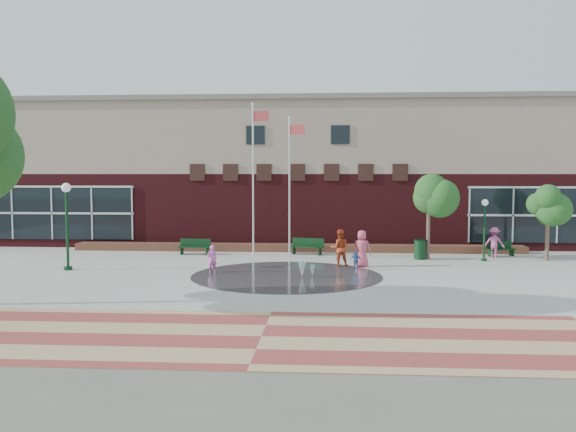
# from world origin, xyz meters

# --- Properties ---
(ground) EXTENTS (120.00, 120.00, 0.00)m
(ground) POSITION_xyz_m (0.00, 0.00, 0.00)
(ground) COLOR #666056
(ground) RESTS_ON ground
(plaza_concrete) EXTENTS (46.00, 18.00, 0.01)m
(plaza_concrete) POSITION_xyz_m (0.00, 4.00, 0.00)
(plaza_concrete) COLOR #A8A8A0
(plaza_concrete) RESTS_ON ground
(paver_band) EXTENTS (46.00, 6.00, 0.01)m
(paver_band) POSITION_xyz_m (0.00, -7.00, 0.00)
(paver_band) COLOR #973A35
(paver_band) RESTS_ON ground
(splash_pad) EXTENTS (8.40, 8.40, 0.01)m
(splash_pad) POSITION_xyz_m (0.00, 3.00, 0.00)
(splash_pad) COLOR #383A3D
(splash_pad) RESTS_ON ground
(library_building) EXTENTS (44.40, 10.40, 9.20)m
(library_building) POSITION_xyz_m (0.00, 17.48, 4.64)
(library_building) COLOR #4B1216
(library_building) RESTS_ON ground
(flower_bed) EXTENTS (26.00, 1.20, 0.40)m
(flower_bed) POSITION_xyz_m (0.00, 11.60, 0.00)
(flower_bed) COLOR maroon
(flower_bed) RESTS_ON ground
(flagpole_left) EXTENTS (0.97, 0.25, 8.32)m
(flagpole_left) POSITION_xyz_m (-2.20, 9.20, 4.63)
(flagpole_left) COLOR silver
(flagpole_left) RESTS_ON ground
(flagpole_right) EXTENTS (0.89, 0.34, 7.53)m
(flagpole_right) POSITION_xyz_m (-0.20, 8.71, 4.20)
(flagpole_right) COLOR silver
(flagpole_right) RESTS_ON ground
(lamp_left) EXTENTS (0.43, 0.43, 4.09)m
(lamp_left) POSITION_xyz_m (-10.33, 3.99, 2.54)
(lamp_left) COLOR #0F3218
(lamp_left) RESTS_ON ground
(lamp_right) EXTENTS (0.34, 0.34, 3.21)m
(lamp_right) POSITION_xyz_m (9.85, 8.28, 2.00)
(lamp_right) COLOR #0F3218
(lamp_right) RESTS_ON ground
(bench_left) EXTENTS (1.80, 0.63, 0.89)m
(bench_left) POSITION_xyz_m (-5.60, 9.74, 0.29)
(bench_left) COLOR #0F3218
(bench_left) RESTS_ON ground
(bench_mid) EXTENTS (1.90, 0.98, 0.92)m
(bench_mid) POSITION_xyz_m (0.65, 10.17, 0.30)
(bench_mid) COLOR #0F3218
(bench_mid) RESTS_ON ground
(bench_right) EXTENTS (1.67, 1.01, 0.81)m
(bench_right) POSITION_xyz_m (11.23, 10.14, 0.26)
(bench_right) COLOR #0F3218
(bench_right) RESTS_ON ground
(trash_can) EXTENTS (0.66, 0.66, 1.08)m
(trash_can) POSITION_xyz_m (6.64, 8.68, 0.55)
(trash_can) COLOR #0F3218
(trash_can) RESTS_ON ground
(tree_mid) EXTENTS (2.82, 2.82, 4.76)m
(tree_mid) POSITION_xyz_m (7.08, 8.81, 3.47)
(tree_mid) COLOR #4D392E
(tree_mid) RESTS_ON ground
(tree_small_right) EXTENTS (2.32, 2.32, 3.97)m
(tree_small_right) POSITION_xyz_m (13.15, 8.68, 2.89)
(tree_small_right) COLOR #4D392E
(tree_small_right) RESTS_ON ground
(water_jet_a) EXTENTS (0.35, 0.35, 0.69)m
(water_jet_a) POSITION_xyz_m (0.71, 2.61, 0.00)
(water_jet_a) COLOR white
(water_jet_a) RESTS_ON ground
(water_jet_b) EXTENTS (0.22, 0.22, 0.51)m
(water_jet_b) POSITION_xyz_m (1.14, 2.83, 0.00)
(water_jet_b) COLOR white
(water_jet_b) RESTS_ON ground
(child_splash) EXTENTS (0.55, 0.49, 1.27)m
(child_splash) POSITION_xyz_m (-3.45, 3.68, 0.64)
(child_splash) COLOR #F262C7
(child_splash) RESTS_ON ground
(adult_red) EXTENTS (0.95, 0.77, 1.82)m
(adult_red) POSITION_xyz_m (2.38, 5.94, 0.91)
(adult_red) COLOR #BA3F1E
(adult_red) RESTS_ON ground
(adult_pink) EXTENTS (0.98, 0.74, 1.80)m
(adult_pink) POSITION_xyz_m (3.45, 5.89, 0.90)
(adult_pink) COLOR #D44E6B
(adult_pink) RESTS_ON ground
(child_blue) EXTENTS (0.57, 0.36, 0.91)m
(child_blue) POSITION_xyz_m (3.13, 4.98, 0.45)
(child_blue) COLOR #3160A5
(child_blue) RESTS_ON ground
(person_bench) EXTENTS (1.21, 0.97, 1.64)m
(person_bench) POSITION_xyz_m (10.77, 9.78, 0.82)
(person_bench) COLOR #C54F95
(person_bench) RESTS_ON ground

